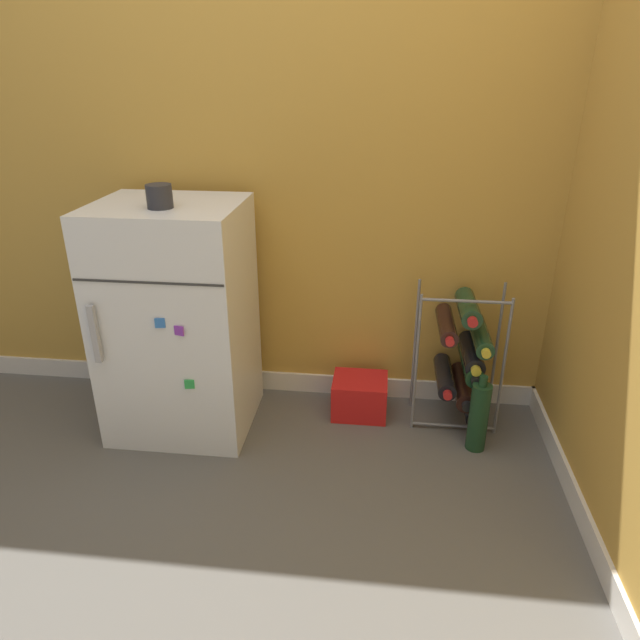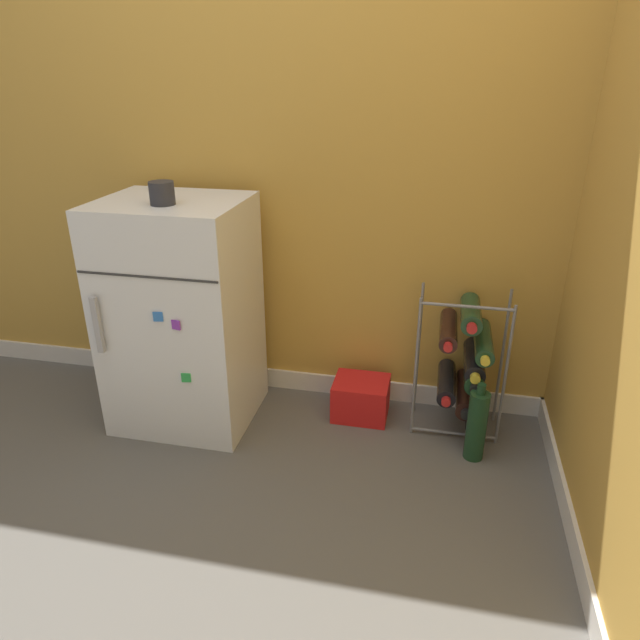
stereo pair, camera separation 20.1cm
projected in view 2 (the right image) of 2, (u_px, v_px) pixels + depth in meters
ground_plane at (287, 462)px, 2.19m from camera, size 14.00×14.00×0.00m
wall_back at (319, 110)px, 2.21m from camera, size 7.00×0.07×2.50m
mini_fridge at (182, 315)px, 2.32m from camera, size 0.55×0.50×0.94m
wine_rack at (467, 364)px, 2.29m from camera, size 0.35×0.33×0.60m
soda_box at (361, 398)px, 2.46m from camera, size 0.23×0.20×0.17m
fridge_top_cup at (162, 193)px, 2.04m from camera, size 0.09×0.09×0.08m
loose_bottle_floor at (477, 425)px, 2.17m from camera, size 0.08×0.08×0.33m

